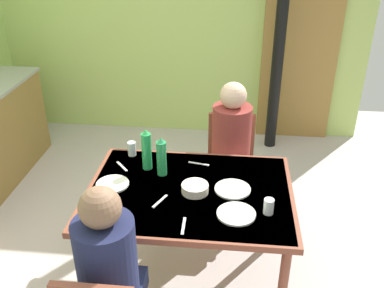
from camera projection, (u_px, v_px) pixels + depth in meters
ground_plane at (134, 270)px, 3.12m from camera, size 6.28×6.28×0.00m
wall_back at (175, 13)px, 4.60m from camera, size 4.16×0.10×2.70m
door_wooden at (300, 51)px, 4.58m from camera, size 0.80×0.05×2.00m
stove_pipe_column at (281, 23)px, 4.20m from camera, size 0.12×0.12×2.70m
dining_table at (190, 200)px, 2.74m from camera, size 1.30×0.97×0.75m
chair_far_diner at (230, 160)px, 3.53m from camera, size 0.40×0.40×0.87m
person_near_diner at (108, 262)px, 2.11m from camera, size 0.30×0.37×0.77m
person_far_diner at (231, 137)px, 3.28m from camera, size 0.30×0.37×0.77m
water_bottle_green_near at (147, 150)px, 2.87m from camera, size 0.07×0.07×0.30m
water_bottle_green_far at (162, 157)px, 2.81m from camera, size 0.07×0.07×0.27m
serving_bowl_center at (195, 188)px, 2.67m from camera, size 0.17×0.17×0.05m
dinner_plate_near_left at (236, 214)px, 2.48m from camera, size 0.23×0.23×0.01m
dinner_plate_near_right at (233, 189)px, 2.70m from camera, size 0.23×0.23×0.01m
dinner_plate_far_center at (113, 184)px, 2.75m from camera, size 0.21×0.21×0.01m
drinking_glass_by_near_diner at (269, 206)px, 2.47m from camera, size 0.06×0.06×0.09m
drinking_glass_by_far_diner at (132, 149)px, 3.07m from camera, size 0.06×0.06×0.10m
bread_plate_sliced at (111, 216)px, 2.45m from camera, size 0.19×0.19×0.02m
cutlery_knife_near at (160, 201)px, 2.60m from camera, size 0.08×0.14×0.00m
cutlery_fork_near at (199, 164)px, 2.99m from camera, size 0.15×0.05×0.00m
cutlery_knife_far at (184, 226)px, 2.39m from camera, size 0.02×0.15×0.00m
cutlery_fork_far at (122, 166)px, 2.95m from camera, size 0.11×0.13×0.00m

